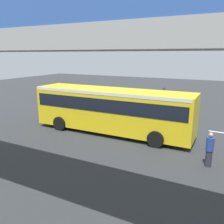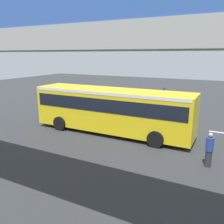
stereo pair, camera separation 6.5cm
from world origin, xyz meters
name	(u,v)px [view 2 (the right image)]	position (x,y,z in m)	size (l,w,h in m)	color
ground	(134,130)	(0.00, 0.00, 0.00)	(80.00, 80.00, 0.00)	#2D3033
city_bus	(111,107)	(1.29, 1.20, 1.88)	(11.54, 2.85, 3.15)	yellow
pedestrian	(209,150)	(-5.53, 3.69, 0.89)	(0.38, 0.38, 1.79)	#2D2D38
traffic_sign	(164,98)	(-1.07, -4.08, 1.89)	(0.08, 0.60, 2.80)	slate
lane_dash_leftmost	(224,133)	(-6.00, -2.41, 0.00)	(2.00, 0.20, 0.01)	silver
lane_dash_left	(169,125)	(-2.00, -2.41, 0.00)	(2.00, 0.20, 0.01)	silver
lane_dash_centre	(123,119)	(2.00, -2.41, 0.00)	(2.00, 0.20, 0.01)	silver
lane_dash_right	(85,114)	(6.00, -2.41, 0.00)	(2.00, 0.20, 0.01)	silver
pedestrian_overpass	(11,59)	(0.00, 10.41, 5.40)	(28.51, 2.60, 7.22)	#9E9E99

